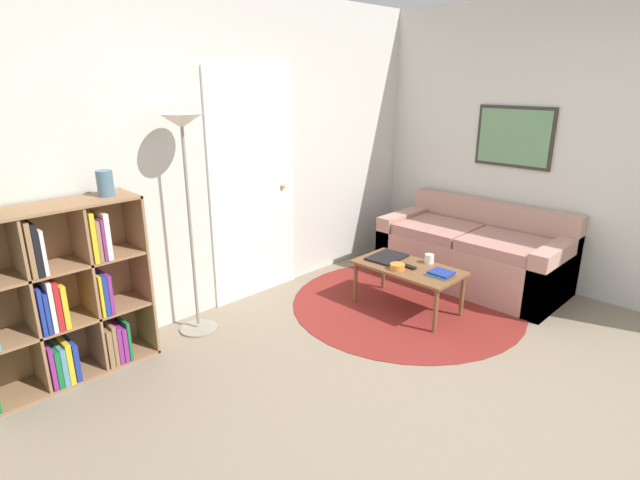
% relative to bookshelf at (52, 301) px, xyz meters
% --- Properties ---
extents(ground_plane, '(14.00, 14.00, 0.00)m').
position_rel_bookshelf_xyz_m(ground_plane, '(1.58, -2.37, -0.56)').
color(ground_plane, gray).
extents(wall_back, '(7.49, 0.11, 2.60)m').
position_rel_bookshelf_xyz_m(wall_back, '(1.59, 0.21, 0.73)').
color(wall_back, silver).
rests_on(wall_back, ground_plane).
extents(wall_right, '(0.08, 5.56, 2.60)m').
position_rel_bookshelf_xyz_m(wall_right, '(3.85, -1.09, 0.74)').
color(wall_right, silver).
rests_on(wall_right, ground_plane).
extents(rug, '(2.01, 2.01, 0.01)m').
position_rel_bookshelf_xyz_m(rug, '(2.54, -0.96, -0.55)').
color(rug, maroon).
rests_on(rug, ground_plane).
extents(bookshelf, '(1.12, 0.34, 1.17)m').
position_rel_bookshelf_xyz_m(bookshelf, '(0.00, 0.00, 0.00)').
color(bookshelf, '#936B47').
rests_on(bookshelf, ground_plane).
extents(floor_lamp, '(0.30, 0.30, 1.67)m').
position_rel_bookshelf_xyz_m(floor_lamp, '(0.99, -0.06, 0.82)').
color(floor_lamp, gray).
rests_on(floor_lamp, ground_plane).
extents(couch, '(0.83, 1.70, 0.76)m').
position_rel_bookshelf_xyz_m(couch, '(3.44, -1.11, -0.28)').
color(couch, tan).
rests_on(couch, ground_plane).
extents(coffee_table, '(0.48, 0.90, 0.39)m').
position_rel_bookshelf_xyz_m(coffee_table, '(2.47, -1.01, -0.21)').
color(coffee_table, brown).
rests_on(coffee_table, ground_plane).
extents(laptop, '(0.36, 0.27, 0.02)m').
position_rel_bookshelf_xyz_m(laptop, '(2.50, -0.77, -0.15)').
color(laptop, black).
rests_on(laptop, coffee_table).
extents(bowl, '(0.12, 0.12, 0.05)m').
position_rel_bookshelf_xyz_m(bowl, '(2.34, -0.99, -0.14)').
color(bowl, orange).
rests_on(bowl, coffee_table).
extents(book_stack_on_table, '(0.17, 0.19, 0.03)m').
position_rel_bookshelf_xyz_m(book_stack_on_table, '(2.47, -1.32, -0.15)').
color(book_stack_on_table, teal).
rests_on(book_stack_on_table, coffee_table).
extents(cup, '(0.08, 0.08, 0.08)m').
position_rel_bookshelf_xyz_m(cup, '(2.65, -1.10, -0.12)').
color(cup, white).
rests_on(cup, coffee_table).
extents(remote, '(0.06, 0.16, 0.02)m').
position_rel_bookshelf_xyz_m(remote, '(2.44, -1.02, -0.15)').
color(remote, black).
rests_on(remote, coffee_table).
extents(vase_on_shelf, '(0.10, 0.10, 0.17)m').
position_rel_bookshelf_xyz_m(vase_on_shelf, '(0.43, -0.00, 0.70)').
color(vase_on_shelf, slate).
rests_on(vase_on_shelf, bookshelf).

